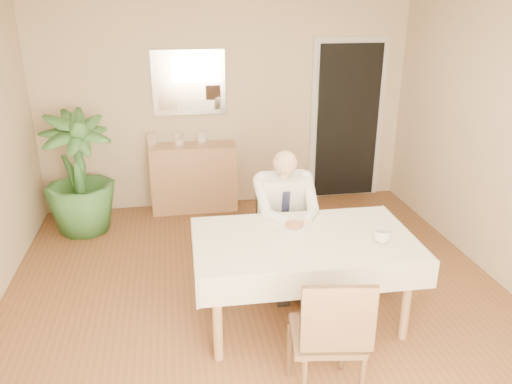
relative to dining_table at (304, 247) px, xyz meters
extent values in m
plane|color=brown|center=(-0.29, 0.17, -0.67)|extent=(5.00, 5.00, 0.00)
cube|color=tan|center=(-0.29, 2.67, 0.63)|extent=(4.50, 0.02, 2.60)
cube|color=beige|center=(-0.29, -2.31, 0.78)|extent=(1.34, 0.02, 1.44)
cube|color=white|center=(-0.29, -2.29, 0.78)|extent=(1.18, 0.02, 1.28)
cube|color=beige|center=(1.26, 2.65, 0.33)|extent=(0.96, 0.03, 2.10)
cube|color=black|center=(1.26, 2.62, 0.33)|extent=(0.80, 0.05, 1.95)
cube|color=silver|center=(-0.73, 2.64, 0.88)|extent=(0.86, 0.03, 0.76)
cube|color=white|center=(-0.73, 2.62, 0.88)|extent=(0.74, 0.02, 0.64)
cube|color=#AC8057|center=(0.00, 0.00, 0.05)|extent=(1.62, 0.93, 0.04)
cube|color=white|center=(0.00, 0.00, 0.08)|extent=(1.72, 1.04, 0.01)
cube|color=white|center=(0.00, -0.50, -0.03)|extent=(1.70, 0.05, 0.22)
cube|color=white|center=(0.00, 0.50, -0.03)|extent=(1.70, 0.05, 0.22)
cube|color=white|center=(-0.85, 0.00, -0.03)|extent=(0.04, 1.00, 0.22)
cube|color=white|center=(0.85, 0.00, -0.03)|extent=(0.04, 1.00, 0.22)
cylinder|color=#AC8057|center=(-0.72, -0.37, -0.32)|extent=(0.07, 0.07, 0.70)
cylinder|color=#AC8057|center=(0.72, -0.37, -0.32)|extent=(0.07, 0.07, 0.70)
cylinder|color=#AC8057|center=(-0.72, 0.37, -0.32)|extent=(0.07, 0.07, 0.70)
cylinder|color=#AC8057|center=(0.72, 0.37, -0.32)|extent=(0.07, 0.07, 0.70)
cube|color=#442E1D|center=(0.00, 0.80, -0.24)|extent=(0.42, 0.42, 0.04)
cube|color=#442E1D|center=(0.00, 0.99, 0.01)|extent=(0.42, 0.04, 0.42)
cylinder|color=#442E1D|center=(-0.18, 0.62, -0.46)|extent=(0.04, 0.04, 0.41)
cylinder|color=#442E1D|center=(0.18, 0.62, -0.46)|extent=(0.04, 0.04, 0.41)
cylinder|color=#442E1D|center=(-0.18, 0.98, -0.46)|extent=(0.04, 0.04, 0.41)
cylinder|color=#442E1D|center=(0.18, 0.98, -0.46)|extent=(0.04, 0.04, 0.41)
cube|color=#442E1D|center=(-0.06, -0.82, -0.21)|extent=(0.51, 0.51, 0.04)
cube|color=#442E1D|center=(-0.06, -1.02, 0.05)|extent=(0.45, 0.11, 0.44)
cylinder|color=#442E1D|center=(0.13, -1.01, -0.45)|extent=(0.04, 0.04, 0.44)
cylinder|color=#442E1D|center=(-0.25, -0.63, -0.45)|extent=(0.04, 0.04, 0.44)
cylinder|color=#442E1D|center=(0.13, -0.63, -0.45)|extent=(0.04, 0.04, 0.44)
cube|color=white|center=(0.00, 0.76, 0.08)|extent=(0.42, 0.31, 0.55)
cube|color=black|center=(0.00, 0.64, 0.05)|extent=(0.07, 0.08, 0.36)
cylinder|color=tan|center=(0.00, 0.71, 0.37)|extent=(0.09, 0.09, 0.08)
sphere|color=tan|center=(0.00, 0.69, 0.47)|extent=(0.21, 0.21, 0.21)
cube|color=black|center=(-0.10, 0.56, -0.15)|extent=(0.13, 0.42, 0.13)
cube|color=black|center=(0.10, 0.56, -0.15)|extent=(0.13, 0.42, 0.13)
cube|color=black|center=(-0.10, 0.38, -0.44)|extent=(0.11, 0.12, 0.45)
cube|color=black|center=(0.10, 0.38, -0.44)|extent=(0.11, 0.12, 0.45)
cube|color=black|center=(-0.10, 0.32, -0.63)|extent=(0.11, 0.26, 0.07)
cube|color=black|center=(0.10, 0.32, -0.63)|extent=(0.11, 0.26, 0.07)
cylinder|color=white|center=(-0.03, 0.17, 0.09)|extent=(0.26, 0.26, 0.02)
ellipsoid|color=brown|center=(-0.03, 0.17, 0.11)|extent=(0.14, 0.14, 0.06)
cylinder|color=silver|center=(0.01, 0.11, 0.11)|extent=(0.01, 0.13, 0.01)
cylinder|color=silver|center=(-0.07, 0.11, 0.11)|extent=(0.01, 0.13, 0.01)
imported|color=white|center=(0.56, -0.18, 0.13)|extent=(0.17, 0.17, 0.10)
cube|color=#AC8057|center=(-0.73, 2.49, -0.25)|extent=(1.04, 0.36, 0.83)
cube|color=silver|center=(-1.21, 2.54, 0.23)|extent=(0.10, 0.02, 0.14)
cube|color=silver|center=(-0.88, 2.54, 0.23)|extent=(0.10, 0.02, 0.14)
cube|color=silver|center=(-0.61, 2.56, 0.23)|extent=(0.10, 0.02, 0.14)
imported|color=#2B5925|center=(-2.00, 2.08, 0.01)|extent=(1.01, 1.01, 1.36)
camera|label=1|loc=(-0.95, -3.36, 1.81)|focal=35.00mm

